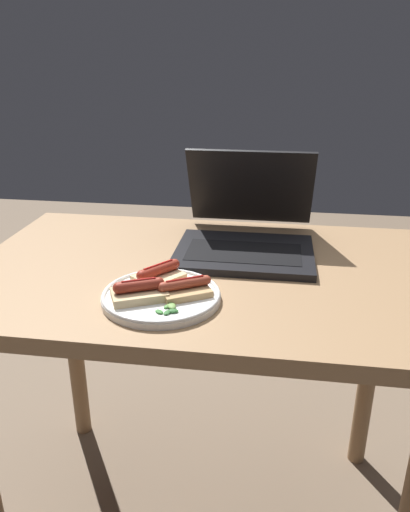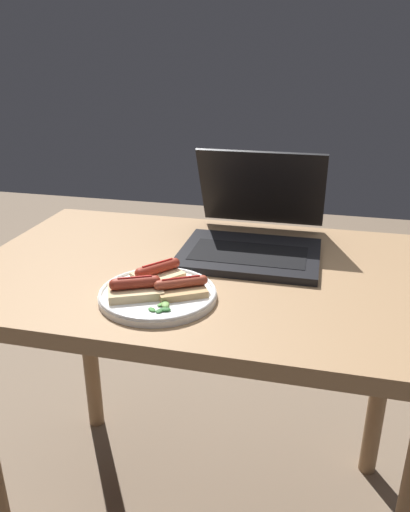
{
  "view_description": "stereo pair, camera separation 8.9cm",
  "coord_description": "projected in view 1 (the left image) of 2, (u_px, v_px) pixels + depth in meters",
  "views": [
    {
      "loc": [
        0.16,
        -1.05,
        1.25
      ],
      "look_at": [
        0.02,
        -0.07,
        0.84
      ],
      "focal_mm": 35.0,
      "sensor_mm": 36.0,
      "label": 1
    },
    {
      "loc": [
        0.25,
        -1.04,
        1.25
      ],
      "look_at": [
        0.02,
        -0.07,
        0.84
      ],
      "focal_mm": 35.0,
      "sensor_mm": 36.0,
      "label": 2
    }
  ],
  "objects": [
    {
      "name": "plate",
      "position": [
        161.0,
        296.0,
        1.01
      ],
      "size": [
        0.24,
        0.24,
        0.02
      ],
      "color": "white",
      "rests_on": "desk"
    },
    {
      "name": "sausage_toast_middle",
      "position": [
        139.0,
        291.0,
        0.99
      ],
      "size": [
        0.13,
        0.11,
        0.04
      ],
      "rotation": [
        0.0,
        0.0,
        0.44
      ],
      "color": "#D6B784",
      "rests_on": "plate"
    },
    {
      "name": "desk",
      "position": [
        202.0,
        308.0,
        1.21
      ],
      "size": [
        1.1,
        0.7,
        0.78
      ],
      "color": "#93704C",
      "rests_on": "ground_plane"
    },
    {
      "name": "ground_plane",
      "position": [
        203.0,
        510.0,
        1.46
      ],
      "size": [
        6.0,
        6.0,
        0.0
      ],
      "primitive_type": "plane",
      "color": "#75604C"
    },
    {
      "name": "sausage_toast_right",
      "position": [
        185.0,
        288.0,
        1.0
      ],
      "size": [
        0.12,
        0.11,
        0.04
      ],
      "rotation": [
        0.0,
        0.0,
        0.52
      ],
      "color": "tan",
      "rests_on": "plate"
    },
    {
      "name": "laptop",
      "position": [
        246.0,
        233.0,
        1.26
      ],
      "size": [
        0.34,
        0.37,
        0.24
      ],
      "color": "black",
      "rests_on": "desk"
    },
    {
      "name": "sausage_toast_left",
      "position": [
        159.0,
        275.0,
        1.06
      ],
      "size": [
        0.12,
        0.12,
        0.04
      ],
      "rotation": [
        0.0,
        0.0,
        0.9
      ],
      "color": "#D6B784",
      "rests_on": "plate"
    },
    {
      "name": "salad_pile",
      "position": [
        169.0,
        308.0,
        0.95
      ],
      "size": [
        0.05,
        0.05,
        0.01
      ],
      "color": "#2D662D",
      "rests_on": "plate"
    }
  ]
}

